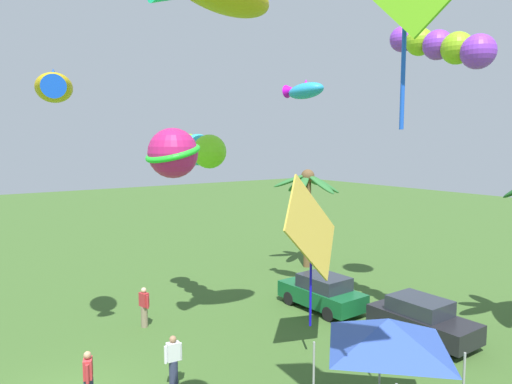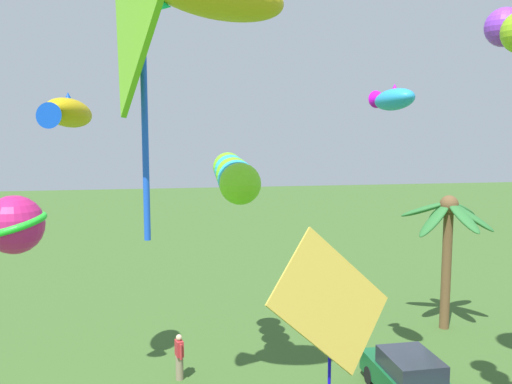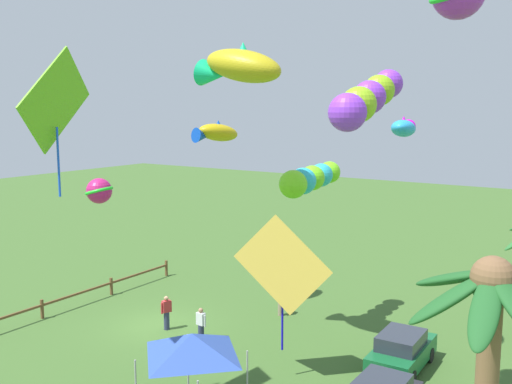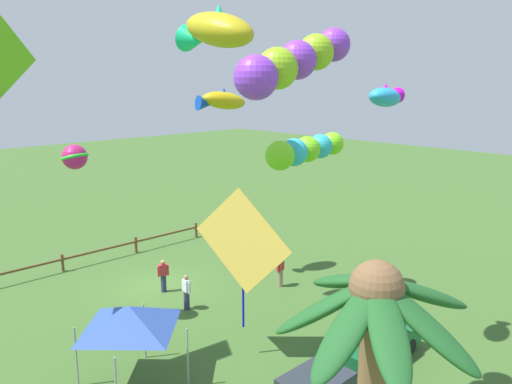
{
  "view_description": "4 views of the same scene",
  "coord_description": "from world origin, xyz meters",
  "px_view_note": "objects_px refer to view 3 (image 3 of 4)",
  "views": [
    {
      "loc": [
        12.84,
        -2.7,
        7.24
      ],
      "look_at": [
        -0.17,
        6.5,
        5.55
      ],
      "focal_mm": 33.25,
      "sensor_mm": 36.0,
      "label": 1
    },
    {
      "loc": [
        14.14,
        3.8,
        8.73
      ],
      "look_at": [
        0.04,
        6.01,
        6.93
      ],
      "focal_mm": 39.78,
      "sensor_mm": 36.0,
      "label": 2
    },
    {
      "loc": [
        19.43,
        18.44,
        10.11
      ],
      "look_at": [
        0.54,
        5.86,
        6.88
      ],
      "focal_mm": 41.06,
      "sensor_mm": 36.0,
      "label": 3
    },
    {
      "loc": [
        13.36,
        20.67,
        9.97
      ],
      "look_at": [
        0.75,
        7.62,
        6.06
      ],
      "focal_mm": 36.75,
      "sensor_mm": 36.0,
      "label": 4
    }
  ],
  "objects_px": {
    "kite_diamond_7": "(283,266)",
    "kite_tube_2": "(367,99)",
    "spectator_1": "(281,299)",
    "palm_tree_0": "(490,328)",
    "kite_ball_8": "(99,191)",
    "festival_tent": "(192,345)",
    "kite_fish_3": "(216,133)",
    "kite_fish_6": "(404,128)",
    "parked_car_0": "(402,351)",
    "spectator_2": "(201,325)",
    "kite_diamond_1": "(56,102)",
    "kite_tube_5": "(310,179)",
    "kite_fish_4": "(239,67)",
    "spectator_0": "(166,312)"
  },
  "relations": [
    {
      "from": "kite_diamond_7",
      "to": "kite_tube_2",
      "type": "bearing_deg",
      "value": 64.19
    },
    {
      "from": "spectator_1",
      "to": "palm_tree_0",
      "type": "bearing_deg",
      "value": 49.8
    },
    {
      "from": "kite_ball_8",
      "to": "kite_diamond_7",
      "type": "bearing_deg",
      "value": 115.6
    },
    {
      "from": "kite_diamond_7",
      "to": "kite_ball_8",
      "type": "height_order",
      "value": "kite_ball_8"
    },
    {
      "from": "festival_tent",
      "to": "kite_diamond_7",
      "type": "bearing_deg",
      "value": 165.83
    },
    {
      "from": "kite_fish_3",
      "to": "kite_fish_6",
      "type": "distance_m",
      "value": 9.81
    },
    {
      "from": "parked_car_0",
      "to": "spectator_2",
      "type": "relative_size",
      "value": 2.49
    },
    {
      "from": "kite_diamond_1",
      "to": "kite_fish_3",
      "type": "bearing_deg",
      "value": -166.75
    },
    {
      "from": "festival_tent",
      "to": "kite_fish_6",
      "type": "xyz_separation_m",
      "value": [
        -7.99,
        4.05,
        6.92
      ]
    },
    {
      "from": "kite_tube_2",
      "to": "palm_tree_0",
      "type": "bearing_deg",
      "value": 61.91
    },
    {
      "from": "kite_fish_3",
      "to": "kite_fish_6",
      "type": "bearing_deg",
      "value": 85.09
    },
    {
      "from": "palm_tree_0",
      "to": "kite_ball_8",
      "type": "xyz_separation_m",
      "value": [
        -1.11,
        -14.48,
        1.97
      ]
    },
    {
      "from": "palm_tree_0",
      "to": "kite_tube_5",
      "type": "xyz_separation_m",
      "value": [
        -9.34,
        -9.85,
        1.92
      ]
    },
    {
      "from": "kite_diamond_1",
      "to": "kite_fish_4",
      "type": "relative_size",
      "value": 1.13
    },
    {
      "from": "kite_tube_2",
      "to": "kite_diamond_7",
      "type": "relative_size",
      "value": 0.76
    },
    {
      "from": "spectator_0",
      "to": "parked_car_0",
      "type": "bearing_deg",
      "value": 100.6
    },
    {
      "from": "palm_tree_0",
      "to": "spectator_2",
      "type": "height_order",
      "value": "palm_tree_0"
    },
    {
      "from": "kite_fish_4",
      "to": "kite_diamond_7",
      "type": "height_order",
      "value": "kite_fish_4"
    },
    {
      "from": "palm_tree_0",
      "to": "spectator_0",
      "type": "distance_m",
      "value": 16.58
    },
    {
      "from": "spectator_0",
      "to": "kite_ball_8",
      "type": "height_order",
      "value": "kite_ball_8"
    },
    {
      "from": "palm_tree_0",
      "to": "kite_ball_8",
      "type": "relative_size",
      "value": 5.53
    },
    {
      "from": "kite_diamond_7",
      "to": "kite_ball_8",
      "type": "relative_size",
      "value": 4.17
    },
    {
      "from": "spectator_2",
      "to": "kite_ball_8",
      "type": "xyz_separation_m",
      "value": [
        3.88,
        -1.72,
        6.21
      ]
    },
    {
      "from": "palm_tree_0",
      "to": "kite_ball_8",
      "type": "distance_m",
      "value": 14.66
    },
    {
      "from": "kite_fish_6",
      "to": "kite_tube_5",
      "type": "bearing_deg",
      "value": -104.66
    },
    {
      "from": "spectator_0",
      "to": "kite_fish_3",
      "type": "height_order",
      "value": "kite_fish_3"
    },
    {
      "from": "kite_diamond_7",
      "to": "kite_ball_8",
      "type": "distance_m",
      "value": 7.52
    },
    {
      "from": "kite_diamond_1",
      "to": "kite_fish_4",
      "type": "height_order",
      "value": "kite_fish_4"
    },
    {
      "from": "palm_tree_0",
      "to": "spectator_0",
      "type": "height_order",
      "value": "palm_tree_0"
    },
    {
      "from": "parked_car_0",
      "to": "kite_fish_3",
      "type": "height_order",
      "value": "kite_fish_3"
    },
    {
      "from": "kite_fish_4",
      "to": "kite_fish_3",
      "type": "bearing_deg",
      "value": -132.34
    },
    {
      "from": "spectator_1",
      "to": "kite_fish_4",
      "type": "relative_size",
      "value": 0.39
    },
    {
      "from": "spectator_2",
      "to": "kite_tube_5",
      "type": "height_order",
      "value": "kite_tube_5"
    },
    {
      "from": "spectator_2",
      "to": "kite_diamond_1",
      "type": "relative_size",
      "value": 0.35
    },
    {
      "from": "parked_car_0",
      "to": "spectator_0",
      "type": "distance_m",
      "value": 10.67
    },
    {
      "from": "kite_tube_2",
      "to": "kite_fish_6",
      "type": "distance_m",
      "value": 6.02
    },
    {
      "from": "palm_tree_0",
      "to": "kite_ball_8",
      "type": "bearing_deg",
      "value": -94.39
    },
    {
      "from": "kite_fish_6",
      "to": "kite_fish_4",
      "type": "bearing_deg",
      "value": -65.56
    },
    {
      "from": "festival_tent",
      "to": "kite_tube_5",
      "type": "bearing_deg",
      "value": -175.72
    },
    {
      "from": "parked_car_0",
      "to": "kite_diamond_1",
      "type": "relative_size",
      "value": 0.87
    },
    {
      "from": "spectator_1",
      "to": "kite_tube_2",
      "type": "distance_m",
      "value": 14.37
    },
    {
      "from": "spectator_2",
      "to": "kite_fish_3",
      "type": "relative_size",
      "value": 0.57
    },
    {
      "from": "kite_fish_4",
      "to": "kite_fish_6",
      "type": "xyz_separation_m",
      "value": [
        -2.68,
        5.9,
        -2.38
      ]
    },
    {
      "from": "kite_tube_2",
      "to": "kite_fish_3",
      "type": "height_order",
      "value": "kite_tube_2"
    },
    {
      "from": "festival_tent",
      "to": "kite_fish_3",
      "type": "relative_size",
      "value": 1.03
    },
    {
      "from": "palm_tree_0",
      "to": "spectator_2",
      "type": "bearing_deg",
      "value": -111.35
    },
    {
      "from": "kite_tube_2",
      "to": "kite_ball_8",
      "type": "bearing_deg",
      "value": -83.79
    },
    {
      "from": "spectator_1",
      "to": "kite_diamond_7",
      "type": "height_order",
      "value": "kite_diamond_7"
    },
    {
      "from": "parked_car_0",
      "to": "spectator_2",
      "type": "bearing_deg",
      "value": -73.95
    },
    {
      "from": "kite_fish_4",
      "to": "kite_ball_8",
      "type": "distance_m",
      "value": 7.29
    }
  ]
}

